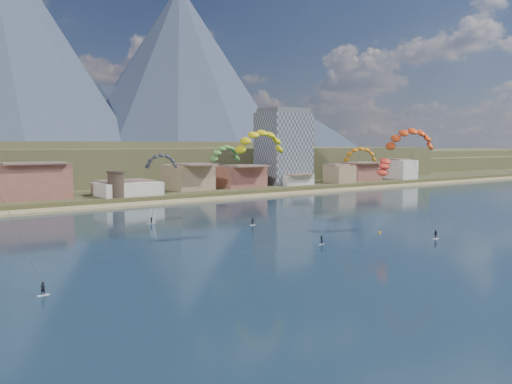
% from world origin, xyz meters
% --- Properties ---
extents(ground, '(2400.00, 2400.00, 0.00)m').
position_xyz_m(ground, '(0.00, 0.00, 0.00)').
color(ground, '#0D2030').
rests_on(ground, ground).
extents(beach, '(2200.00, 12.00, 0.90)m').
position_xyz_m(beach, '(0.00, 106.00, 0.25)').
color(beach, tan).
rests_on(beach, ground).
extents(foothills, '(940.00, 210.00, 18.00)m').
position_xyz_m(foothills, '(22.39, 232.47, 9.08)').
color(foothills, brown).
rests_on(foothills, ground).
extents(apartment_tower, '(20.00, 16.00, 32.00)m').
position_xyz_m(apartment_tower, '(85.00, 128.00, 17.82)').
color(apartment_tower, gray).
rests_on(apartment_tower, ground).
extents(watchtower, '(5.82, 5.82, 8.60)m').
position_xyz_m(watchtower, '(5.00, 114.00, 6.37)').
color(watchtower, '#47382D').
rests_on(watchtower, ground).
extents(kitesurfer_yellow, '(12.08, 15.05, 24.15)m').
position_xyz_m(kitesurfer_yellow, '(4.07, 36.01, 20.19)').
color(kitesurfer_yellow, silver).
rests_on(kitesurfer_yellow, ground).
extents(kitesurfer_orange, '(11.71, 15.48, 24.30)m').
position_xyz_m(kitesurfer_orange, '(37.03, 25.27, 20.84)').
color(kitesurfer_orange, silver).
rests_on(kitesurfer_orange, ground).
extents(kitesurfer_green, '(9.71, 15.16, 20.95)m').
position_xyz_m(kitesurfer_green, '(13.91, 63.93, 17.21)').
color(kitesurfer_green, silver).
rests_on(kitesurfer_green, ground).
extents(distant_kite_dark, '(8.67, 6.72, 18.35)m').
position_xyz_m(distant_kite_dark, '(-1.51, 68.68, 15.59)').
color(distant_kite_dark, '#262626').
rests_on(distant_kite_dark, ground).
extents(distant_kite_orange, '(10.11, 8.42, 19.88)m').
position_xyz_m(distant_kite_orange, '(52.15, 53.91, 16.81)').
color(distant_kite_orange, '#262626').
rests_on(distant_kite_orange, ground).
extents(distant_kite_red, '(9.79, 8.85, 17.36)m').
position_xyz_m(distant_kite_red, '(45.35, 39.95, 14.09)').
color(distant_kite_red, '#262626').
rests_on(distant_kite_red, ground).
extents(windsurfer, '(2.19, 2.34, 3.64)m').
position_xyz_m(windsurfer, '(-4.56, 68.02, 1.16)').
color(windsurfer, silver).
rests_on(windsurfer, ground).
extents(buoy, '(0.65, 0.65, 0.65)m').
position_xyz_m(buoy, '(28.98, 26.58, 0.11)').
color(buoy, orange).
rests_on(buoy, ground).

